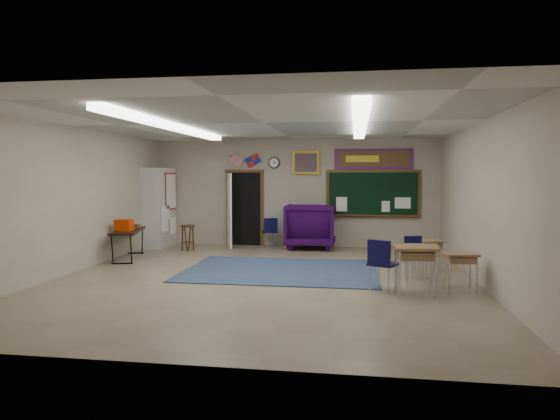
# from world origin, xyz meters

# --- Properties ---
(floor) EXTENTS (9.00, 9.00, 0.00)m
(floor) POSITION_xyz_m (0.00, 0.00, 0.00)
(floor) COLOR #83755A
(floor) RESTS_ON ground
(back_wall) EXTENTS (8.00, 0.04, 3.00)m
(back_wall) POSITION_xyz_m (0.00, 4.50, 1.50)
(back_wall) COLOR #B4AA92
(back_wall) RESTS_ON floor
(front_wall) EXTENTS (8.00, 0.04, 3.00)m
(front_wall) POSITION_xyz_m (0.00, -4.50, 1.50)
(front_wall) COLOR #B4AA92
(front_wall) RESTS_ON floor
(left_wall) EXTENTS (0.04, 9.00, 3.00)m
(left_wall) POSITION_xyz_m (-4.00, 0.00, 1.50)
(left_wall) COLOR #B4AA92
(left_wall) RESTS_ON floor
(right_wall) EXTENTS (0.04, 9.00, 3.00)m
(right_wall) POSITION_xyz_m (4.00, 0.00, 1.50)
(right_wall) COLOR #B4AA92
(right_wall) RESTS_ON floor
(ceiling) EXTENTS (8.00, 9.00, 0.04)m
(ceiling) POSITION_xyz_m (0.00, 0.00, 3.00)
(ceiling) COLOR silver
(ceiling) RESTS_ON back_wall
(area_rug) EXTENTS (4.00, 3.00, 0.02)m
(area_rug) POSITION_xyz_m (0.20, 0.80, 0.01)
(area_rug) COLOR #354A65
(area_rug) RESTS_ON floor
(fluorescent_strips) EXTENTS (3.86, 6.00, 0.10)m
(fluorescent_strips) POSITION_xyz_m (0.00, 0.00, 2.94)
(fluorescent_strips) COLOR white
(fluorescent_strips) RESTS_ON ceiling
(doorway) EXTENTS (1.10, 0.89, 2.16)m
(doorway) POSITION_xyz_m (-1.50, 4.35, 1.06)
(doorway) COLOR black
(doorway) RESTS_ON back_wall
(chalkboard) EXTENTS (2.55, 0.14, 1.30)m
(chalkboard) POSITION_xyz_m (2.20, 4.46, 1.46)
(chalkboard) COLOR #553718
(chalkboard) RESTS_ON back_wall
(bulletin_board) EXTENTS (2.10, 0.05, 0.55)m
(bulletin_board) POSITION_xyz_m (2.20, 4.47, 2.45)
(bulletin_board) COLOR red
(bulletin_board) RESTS_ON back_wall
(framed_art_print) EXTENTS (0.75, 0.05, 0.65)m
(framed_art_print) POSITION_xyz_m (0.35, 4.47, 2.35)
(framed_art_print) COLOR #A27A1F
(framed_art_print) RESTS_ON back_wall
(wall_clock) EXTENTS (0.32, 0.05, 0.32)m
(wall_clock) POSITION_xyz_m (-0.55, 4.47, 2.35)
(wall_clock) COLOR black
(wall_clock) RESTS_ON back_wall
(wall_flags) EXTENTS (1.16, 0.06, 0.70)m
(wall_flags) POSITION_xyz_m (-1.40, 4.44, 2.48)
(wall_flags) COLOR red
(wall_flags) RESTS_ON back_wall
(storage_cabinet) EXTENTS (0.59, 1.25, 2.20)m
(storage_cabinet) POSITION_xyz_m (-3.71, 3.85, 1.10)
(storage_cabinet) COLOR beige
(storage_cabinet) RESTS_ON floor
(wingback_armchair) EXTENTS (1.32, 1.36, 1.23)m
(wingback_armchair) POSITION_xyz_m (0.52, 4.13, 0.62)
(wingback_armchair) COLOR #210533
(wingback_armchair) RESTS_ON floor
(student_chair_reading) EXTENTS (0.51, 0.51, 0.83)m
(student_chair_reading) POSITION_xyz_m (-0.61, 4.15, 0.41)
(student_chair_reading) COLOR black
(student_chair_reading) RESTS_ON floor
(student_chair_desk_a) EXTENTS (0.62, 0.62, 0.91)m
(student_chair_desk_a) POSITION_xyz_m (2.23, -0.77, 0.45)
(student_chair_desk_a) COLOR black
(student_chair_desk_a) RESTS_ON floor
(student_chair_desk_b) EXTENTS (0.49, 0.49, 0.79)m
(student_chair_desk_b) POSITION_xyz_m (2.92, 0.56, 0.40)
(student_chair_desk_b) COLOR black
(student_chair_desk_b) RESTS_ON floor
(student_desk_front_left) EXTENTS (0.62, 0.47, 0.73)m
(student_desk_front_left) POSITION_xyz_m (2.93, -0.10, 0.41)
(student_desk_front_left) COLOR #8A5F40
(student_desk_front_left) RESTS_ON floor
(student_desk_front_right) EXTENTS (0.67, 0.60, 0.66)m
(student_desk_front_right) POSITION_xyz_m (3.25, 1.18, 0.37)
(student_desk_front_right) COLOR #8A5F40
(student_desk_front_right) RESTS_ON floor
(student_desk_back_left) EXTENTS (0.73, 0.57, 0.82)m
(student_desk_back_left) POSITION_xyz_m (2.72, -1.03, 0.46)
(student_desk_back_left) COLOR #8A5F40
(student_desk_back_left) RESTS_ON floor
(student_desk_back_right) EXTENTS (0.60, 0.48, 0.67)m
(student_desk_back_right) POSITION_xyz_m (3.53, -0.57, 0.37)
(student_desk_back_right) COLOR #8A5F40
(student_desk_back_right) RESTS_ON floor
(folding_table) EXTENTS (0.98, 1.78, 0.96)m
(folding_table) POSITION_xyz_m (-3.65, 1.74, 0.38)
(folding_table) COLOR black
(folding_table) RESTS_ON floor
(wooden_stool) EXTENTS (0.39, 0.39, 0.68)m
(wooden_stool) POSITION_xyz_m (-2.65, 3.16, 0.35)
(wooden_stool) COLOR #442D14
(wooden_stool) RESTS_ON floor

